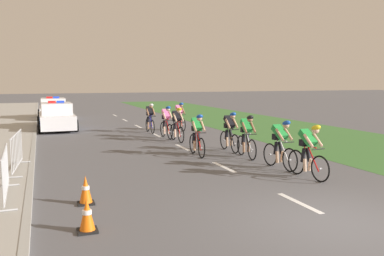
% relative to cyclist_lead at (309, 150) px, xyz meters
% --- Properties ---
extents(ground_plane, '(160.00, 160.00, 0.00)m').
position_rel_cyclist_lead_xyz_m(ground_plane, '(-1.59, -3.22, -0.79)').
color(ground_plane, '#56565B').
extents(kerb_edge, '(0.16, 60.00, 0.13)m').
position_rel_cyclist_lead_xyz_m(kerb_edge, '(-7.26, 10.78, -0.72)').
color(kerb_edge, '#9E9E99').
rests_on(kerb_edge, ground).
extents(grass_verge, '(7.00, 60.00, 0.01)m').
position_rel_cyclist_lead_xyz_m(grass_verge, '(5.71, 10.78, -0.78)').
color(grass_verge, '#3D7033').
rests_on(grass_verge, ground).
extents(lane_markings_centre, '(0.14, 29.60, 0.01)m').
position_rel_cyclist_lead_xyz_m(lane_markings_centre, '(-1.59, 8.14, -0.78)').
color(lane_markings_centre, white).
rests_on(lane_markings_centre, ground).
extents(cyclist_lead, '(0.44, 1.72, 1.56)m').
position_rel_cyclist_lead_xyz_m(cyclist_lead, '(0.00, 0.00, 0.00)').
color(cyclist_lead, black).
rests_on(cyclist_lead, ground).
extents(cyclist_second, '(0.44, 1.72, 1.56)m').
position_rel_cyclist_lead_xyz_m(cyclist_second, '(-0.07, 1.31, 0.00)').
color(cyclist_second, black).
rests_on(cyclist_second, ground).
extents(cyclist_third, '(0.44, 1.72, 1.56)m').
position_rel_cyclist_lead_xyz_m(cyclist_third, '(-0.18, 3.29, 0.00)').
color(cyclist_third, black).
rests_on(cyclist_third, ground).
extents(cyclist_fourth, '(0.43, 1.72, 1.56)m').
position_rel_cyclist_lead_xyz_m(cyclist_fourth, '(-1.69, 4.22, 0.00)').
color(cyclist_fourth, black).
rests_on(cyclist_fourth, ground).
extents(cyclist_fifth, '(0.42, 1.72, 1.56)m').
position_rel_cyclist_lead_xyz_m(cyclist_fifth, '(-0.18, 4.65, 0.00)').
color(cyclist_fifth, black).
rests_on(cyclist_fifth, ground).
extents(cyclist_sixth, '(0.42, 1.72, 1.56)m').
position_rel_cyclist_lead_xyz_m(cyclist_sixth, '(-1.28, 7.74, 0.00)').
color(cyclist_sixth, black).
rests_on(cyclist_sixth, ground).
extents(cyclist_seventh, '(0.43, 1.72, 1.56)m').
position_rel_cyclist_lead_xyz_m(cyclist_seventh, '(-1.43, 8.91, 0.00)').
color(cyclist_seventh, black).
rests_on(cyclist_seventh, ground).
extents(cyclist_eighth, '(0.42, 1.72, 1.56)m').
position_rel_cyclist_lead_xyz_m(cyclist_eighth, '(-1.65, 11.10, 0.00)').
color(cyclist_eighth, black).
rests_on(cyclist_eighth, ground).
extents(cyclist_ninth, '(0.43, 1.72, 1.56)m').
position_rel_cyclist_lead_xyz_m(cyclist_ninth, '(0.08, 11.46, 0.00)').
color(cyclist_ninth, black).
rests_on(cyclist_ninth, ground).
extents(police_car_nearest, '(2.05, 4.42, 1.59)m').
position_rel_cyclist_lead_xyz_m(police_car_nearest, '(-6.13, 14.22, -0.11)').
color(police_car_nearest, white).
rests_on(police_car_nearest, ground).
extents(police_car_second, '(2.00, 4.40, 1.59)m').
position_rel_cyclist_lead_xyz_m(police_car_second, '(-6.13, 20.26, -0.11)').
color(police_car_second, white).
rests_on(police_car_second, ground).
extents(crowd_barrier_front, '(0.56, 2.32, 1.07)m').
position_rel_cyclist_lead_xyz_m(crowd_barrier_front, '(-7.71, 0.42, -0.14)').
color(crowd_barrier_front, '#B7BABF').
rests_on(crowd_barrier_front, sidewalk_slab).
extents(crowd_barrier_middle, '(0.65, 2.32, 1.07)m').
position_rel_cyclist_lead_xyz_m(crowd_barrier_middle, '(-7.63, 3.42, -0.14)').
color(crowd_barrier_middle, '#B7BABF').
rests_on(crowd_barrier_middle, sidewalk_slab).
extents(traffic_cone_near, '(0.36, 0.36, 0.64)m').
position_rel_cyclist_lead_xyz_m(traffic_cone_near, '(-6.21, -2.00, -0.48)').
color(traffic_cone_near, black).
rests_on(traffic_cone_near, ground).
extents(traffic_cone_mid, '(0.36, 0.36, 0.64)m').
position_rel_cyclist_lead_xyz_m(traffic_cone_mid, '(-6.06, -0.29, -0.48)').
color(traffic_cone_mid, black).
rests_on(traffic_cone_mid, ground).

